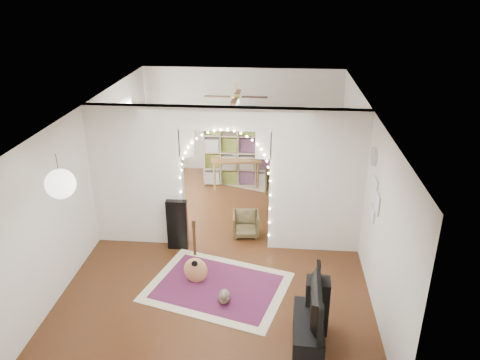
# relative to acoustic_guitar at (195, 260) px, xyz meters

# --- Properties ---
(floor) EXTENTS (7.50, 7.50, 0.00)m
(floor) POSITION_rel_acoustic_guitar_xyz_m (0.37, 1.32, -0.44)
(floor) COLOR black
(floor) RESTS_ON ground
(ceiling) EXTENTS (5.00, 7.50, 0.02)m
(ceiling) POSITION_rel_acoustic_guitar_xyz_m (0.37, 1.32, 2.26)
(ceiling) COLOR white
(ceiling) RESTS_ON wall_back
(wall_back) EXTENTS (5.00, 0.02, 2.70)m
(wall_back) POSITION_rel_acoustic_guitar_xyz_m (0.37, 5.07, 0.91)
(wall_back) COLOR silver
(wall_back) RESTS_ON floor
(wall_front) EXTENTS (5.00, 0.02, 2.70)m
(wall_front) POSITION_rel_acoustic_guitar_xyz_m (0.37, -2.43, 0.91)
(wall_front) COLOR silver
(wall_front) RESTS_ON floor
(wall_left) EXTENTS (0.02, 7.50, 2.70)m
(wall_left) POSITION_rel_acoustic_guitar_xyz_m (-2.13, 1.32, 0.91)
(wall_left) COLOR silver
(wall_left) RESTS_ON floor
(wall_right) EXTENTS (0.02, 7.50, 2.70)m
(wall_right) POSITION_rel_acoustic_guitar_xyz_m (2.87, 1.32, 0.91)
(wall_right) COLOR silver
(wall_right) RESTS_ON floor
(divider_wall) EXTENTS (5.00, 0.20, 2.70)m
(divider_wall) POSITION_rel_acoustic_guitar_xyz_m (0.37, 1.32, 0.98)
(divider_wall) COLOR silver
(divider_wall) RESTS_ON floor
(fairy_lights) EXTENTS (1.64, 0.04, 1.60)m
(fairy_lights) POSITION_rel_acoustic_guitar_xyz_m (0.37, 1.19, 1.11)
(fairy_lights) COLOR #FFEABF
(fairy_lights) RESTS_ON divider_wall
(window) EXTENTS (0.04, 1.20, 1.40)m
(window) POSITION_rel_acoustic_guitar_xyz_m (-2.10, 3.12, 1.06)
(window) COLOR white
(window) RESTS_ON wall_left
(wall_clock) EXTENTS (0.03, 0.31, 0.31)m
(wall_clock) POSITION_rel_acoustic_guitar_xyz_m (2.85, 0.72, 1.66)
(wall_clock) COLOR white
(wall_clock) RESTS_ON wall_right
(picture_frames) EXTENTS (0.02, 0.50, 0.70)m
(picture_frames) POSITION_rel_acoustic_guitar_xyz_m (2.85, 0.32, 1.06)
(picture_frames) COLOR white
(picture_frames) RESTS_ON wall_right
(paper_lantern) EXTENTS (0.40, 0.40, 0.40)m
(paper_lantern) POSITION_rel_acoustic_guitar_xyz_m (-1.53, -1.08, 1.81)
(paper_lantern) COLOR white
(paper_lantern) RESTS_ON ceiling
(ceiling_fan) EXTENTS (1.10, 1.10, 0.30)m
(ceiling_fan) POSITION_rel_acoustic_guitar_xyz_m (0.37, 3.32, 1.96)
(ceiling_fan) COLOR #B29D3B
(ceiling_fan) RESTS_ON ceiling
(area_rug) EXTENTS (2.59, 2.21, 0.02)m
(area_rug) POSITION_rel_acoustic_guitar_xyz_m (0.38, -0.10, -0.43)
(area_rug) COLOR maroon
(area_rug) RESTS_ON floor
(guitar_case) EXTENTS (0.38, 0.13, 0.99)m
(guitar_case) POSITION_rel_acoustic_guitar_xyz_m (-0.53, 1.07, 0.06)
(guitar_case) COLOR black
(guitar_case) RESTS_ON floor
(acoustic_guitar) EXTENTS (0.42, 0.22, 1.01)m
(acoustic_guitar) POSITION_rel_acoustic_guitar_xyz_m (0.00, 0.00, 0.00)
(acoustic_guitar) COLOR tan
(acoustic_guitar) RESTS_ON floor
(tabby_cat) EXTENTS (0.19, 0.44, 0.29)m
(tabby_cat) POSITION_rel_acoustic_guitar_xyz_m (0.54, -0.49, -0.32)
(tabby_cat) COLOR brown
(tabby_cat) RESTS_ON floor
(floor_speaker) EXTENTS (0.35, 0.32, 0.87)m
(floor_speaker) POSITION_rel_acoustic_guitar_xyz_m (1.93, -0.99, -0.01)
(floor_speaker) COLOR black
(floor_speaker) RESTS_ON floor
(media_console) EXTENTS (0.43, 1.01, 0.50)m
(media_console) POSITION_rel_acoustic_guitar_xyz_m (1.80, -1.38, -0.19)
(media_console) COLOR black
(media_console) RESTS_ON floor
(tv) EXTENTS (0.17, 1.08, 0.62)m
(tv) POSITION_rel_acoustic_guitar_xyz_m (1.80, -1.38, 0.37)
(tv) COLOR black
(tv) RESTS_ON media_console
(bookcase) EXTENTS (1.73, 0.97, 1.73)m
(bookcase) POSITION_rel_acoustic_guitar_xyz_m (0.35, 4.15, 0.42)
(bookcase) COLOR beige
(bookcase) RESTS_ON floor
(dining_table) EXTENTS (1.30, 0.97, 0.76)m
(dining_table) POSITION_rel_acoustic_guitar_xyz_m (0.28, 4.09, 0.24)
(dining_table) COLOR brown
(dining_table) RESTS_ON floor
(flower_vase) EXTENTS (0.21, 0.21, 0.19)m
(flower_vase) POSITION_rel_acoustic_guitar_xyz_m (0.28, 4.09, 0.41)
(flower_vase) COLOR silver
(flower_vase) RESTS_ON dining_table
(dining_chair_left) EXTENTS (0.56, 0.57, 0.48)m
(dining_chair_left) POSITION_rel_acoustic_guitar_xyz_m (0.72, 1.67, -0.20)
(dining_chair_left) COLOR brown
(dining_chair_left) RESTS_ON floor
(dining_chair_right) EXTENTS (0.60, 0.62, 0.55)m
(dining_chair_right) POSITION_rel_acoustic_guitar_xyz_m (1.32, 3.75, -0.16)
(dining_chair_right) COLOR brown
(dining_chair_right) RESTS_ON floor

